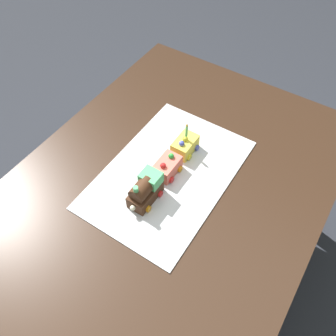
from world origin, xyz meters
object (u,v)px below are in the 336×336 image
Objects in this scene: cake_locomotive at (145,190)px; cake_car_tanker_lemon at (185,145)px; dining_table at (166,205)px; cake_car_flatbed_coral at (167,167)px; birthday_candle at (187,130)px.

cake_locomotive reaches higher than cake_car_tanker_lemon.
dining_table is 10.00× the size of cake_locomotive.
cake_car_flatbed_coral is at bearing 180.00° from cake_car_tanker_lemon.
cake_car_tanker_lemon is 0.07m from birthday_candle.
cake_locomotive is 1.40× the size of cake_car_tanker_lemon.
cake_car_tanker_lemon is at bearing 0.00° from cake_locomotive.
cake_locomotive is (-0.07, 0.03, 0.16)m from dining_table.
dining_table is 0.18m from cake_locomotive.
birthday_candle is at bearing 9.55° from dining_table.
cake_car_flatbed_coral is (0.13, 0.00, -0.02)m from cake_locomotive.
dining_table is at bearing -23.11° from cake_locomotive.
dining_table is 22.29× the size of birthday_candle.
cake_car_flatbed_coral reaches higher than dining_table.
cake_locomotive is at bearing -180.00° from cake_car_flatbed_coral.
dining_table is at bearing -152.01° from cake_car_flatbed_coral.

